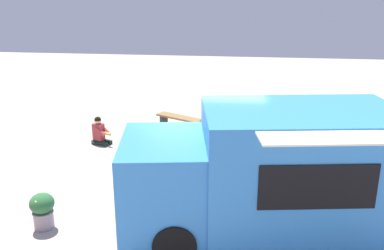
# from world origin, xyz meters

# --- Properties ---
(ground_plane) EXTENTS (40.00, 40.00, 0.00)m
(ground_plane) POSITION_xyz_m (0.00, 0.00, 0.00)
(ground_plane) COLOR #B8A295
(food_truck) EXTENTS (5.26, 3.19, 2.42)m
(food_truck) POSITION_xyz_m (-1.28, 1.80, 1.15)
(food_truck) COLOR #3589DD
(food_truck) RESTS_ON ground_plane
(person_customer) EXTENTS (0.76, 0.60, 0.84)m
(person_customer) POSITION_xyz_m (3.43, -2.44, 0.32)
(person_customer) COLOR black
(person_customer) RESTS_ON ground_plane
(planter_flowering_near) EXTENTS (0.45, 0.45, 0.62)m
(planter_flowering_near) POSITION_xyz_m (-1.36, -3.63, 0.31)
(planter_flowering_near) COLOR beige
(planter_flowering_near) RESTS_ON ground_plane
(planter_flowering_far) EXTENTS (0.47, 0.47, 0.72)m
(planter_flowering_far) POSITION_xyz_m (2.94, 2.24, 0.40)
(planter_flowering_far) COLOR gray
(planter_flowering_far) RESTS_ON ground_plane
(plaza_bench) EXTENTS (1.63, 1.10, 0.46)m
(plaza_bench) POSITION_xyz_m (1.26, -4.03, 0.34)
(plaza_bench) COLOR olive
(plaza_bench) RESTS_ON ground_plane
(trash_bin) EXTENTS (0.48, 0.48, 0.91)m
(trash_bin) POSITION_xyz_m (-1.23, -2.14, 0.46)
(trash_bin) COLOR #57465B
(trash_bin) RESTS_ON ground_plane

